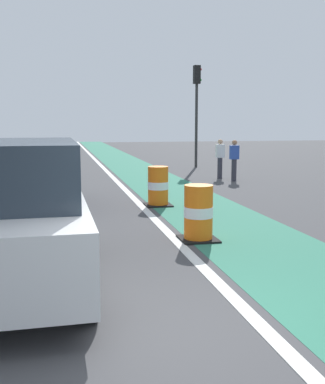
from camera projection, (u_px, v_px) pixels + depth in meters
The scene contains 10 objects.
ground_plane at pixel (186, 336), 5.13m from camera, with size 100.00×100.00×0.00m, color #424244.
bike_lane_strip at pixel (163, 186), 17.23m from camera, with size 2.50×80.00×0.01m, color #2D755B.
lane_divider_stripe at pixel (122, 187), 16.91m from camera, with size 0.20×80.00×0.01m, color silver.
parked_suv_nearest at pixel (17, 213), 6.58m from camera, with size 1.96×4.62×2.04m.
parked_sedan_second at pixel (34, 176), 12.86m from camera, with size 1.96×4.12×1.70m.
traffic_barrel_front at pixel (198, 213), 9.21m from camera, with size 0.73×0.73×1.09m.
traffic_barrel_mid at pixel (158, 187), 13.05m from camera, with size 0.73×0.73×1.09m.
traffic_light_corner at pixel (197, 98), 23.80m from camera, with size 0.41×0.32×5.10m.
pedestrian_crossing at pixel (220, 158), 19.29m from camera, with size 0.34×0.20×1.61m.
pedestrian_waiting at pixel (234, 159), 18.45m from camera, with size 0.34×0.20×1.61m.
Camera 1 is at (-1.28, -4.67, 2.30)m, focal length 44.24 mm.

